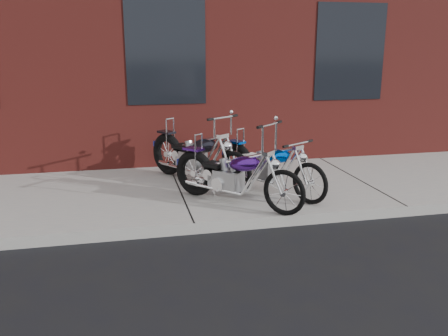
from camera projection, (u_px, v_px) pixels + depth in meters
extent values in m
plane|color=black|center=(195.00, 234.00, 6.00)|extent=(120.00, 120.00, 0.00)
cube|color=gray|center=(180.00, 194.00, 7.40)|extent=(22.00, 3.00, 0.15)
torus|color=black|center=(202.00, 174.00, 6.93)|extent=(0.56, 0.60, 0.68)
torus|color=black|center=(294.00, 194.00, 6.10)|extent=(0.46, 0.50, 0.62)
cube|color=gray|center=(237.00, 182.00, 6.59)|extent=(0.45, 0.46, 0.29)
ellipsoid|color=#3F1573|center=(253.00, 165.00, 6.37)|extent=(0.53, 0.55, 0.29)
cube|color=black|center=(222.00, 166.00, 6.68)|extent=(0.35, 0.35, 0.06)
cylinder|color=white|center=(286.00, 174.00, 6.10)|extent=(0.21, 0.23, 0.51)
cylinder|color=white|center=(280.00, 125.00, 6.01)|extent=(0.41, 0.37, 0.03)
cylinder|color=white|center=(206.00, 151.00, 6.80)|extent=(0.03, 0.03, 0.46)
cylinder|color=white|center=(229.00, 186.00, 6.83)|extent=(0.61, 0.66, 0.05)
torus|color=black|center=(243.00, 165.00, 7.54)|extent=(0.45, 0.63, 0.66)
torus|color=black|center=(318.00, 185.00, 6.53)|extent=(0.36, 0.55, 0.60)
cube|color=gray|center=(271.00, 172.00, 7.12)|extent=(0.41, 0.45, 0.28)
ellipsoid|color=blue|center=(285.00, 158.00, 6.88)|extent=(0.47, 0.56, 0.28)
cube|color=silver|center=(259.00, 158.00, 7.25)|extent=(0.32, 0.33, 0.06)
cylinder|color=white|center=(312.00, 167.00, 6.55)|extent=(0.17, 0.25, 0.50)
cylinder|color=white|center=(306.00, 145.00, 6.56)|extent=(0.45, 0.29, 0.03)
cylinder|color=white|center=(247.00, 144.00, 7.40)|extent=(0.03, 0.03, 0.44)
cylinder|color=white|center=(266.00, 176.00, 7.37)|extent=(0.47, 0.73, 0.04)
torus|color=black|center=(173.00, 155.00, 8.05)|extent=(0.52, 0.68, 0.72)
torus|color=black|center=(242.00, 174.00, 7.00)|extent=(0.42, 0.58, 0.65)
cube|color=gray|center=(199.00, 162.00, 7.62)|extent=(0.46, 0.49, 0.30)
ellipsoid|color=black|center=(211.00, 147.00, 7.36)|extent=(0.52, 0.60, 0.31)
cube|color=black|center=(188.00, 148.00, 7.75)|extent=(0.36, 0.37, 0.06)
cylinder|color=white|center=(236.00, 156.00, 7.02)|extent=(0.19, 0.26, 0.54)
cylinder|color=white|center=(230.00, 118.00, 6.97)|extent=(0.48, 0.33, 0.03)
cylinder|color=white|center=(176.00, 134.00, 7.90)|extent=(0.03, 0.03, 0.48)
cylinder|color=white|center=(196.00, 166.00, 7.89)|extent=(0.54, 0.78, 0.05)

